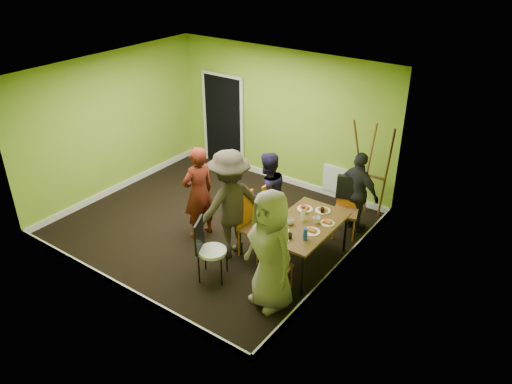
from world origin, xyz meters
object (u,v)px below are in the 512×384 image
Objects in this scene: chair_left_near at (251,222)px; person_back_end at (358,192)px; easel at (371,174)px; dining_table at (305,227)px; person_left_far at (267,195)px; person_left_near at (230,204)px; chair_left_far at (275,209)px; thermos at (303,214)px; orange_bottle at (305,212)px; blue_bottle at (305,234)px; chair_bentwood at (208,247)px; chair_back_end at (348,194)px; person_standing at (198,193)px; chair_front_end at (276,266)px; person_front_end at (271,250)px.

person_back_end is at bearing 148.70° from chair_left_near.
dining_table is at bearing -98.05° from easel.
easel is (0.26, 1.84, 0.26)m from dining_table.
person_left_far is at bearing 57.47° from person_back_end.
person_left_far is 0.84× the size of person_left_near.
chair_left_far is 4.72× the size of thermos.
blue_bottle is at bearing -59.03° from orange_bottle.
chair_bentwood reaches higher than orange_bottle.
dining_table is 1.44× the size of chair_back_end.
person_standing is at bearing -170.73° from dining_table.
person_left_near is at bearing 35.01° from chair_back_end.
person_left_far is (-1.21, 0.78, -0.07)m from blue_bottle.
chair_left_near is 1.08m from person_standing.
person_left_far is (-0.98, 0.40, 0.08)m from dining_table.
person_left_near reaches higher than chair_front_end.
thermos is (0.79, 0.31, 0.26)m from chair_left_near.
chair_bentwood is 0.60× the size of person_standing.
chair_back_end is 0.54× the size of easel.
chair_back_end reaches higher than dining_table.
dining_table is 7.75× the size of blue_bottle.
chair_bentwood is 4.32× the size of thermos.
person_standing is at bearing -66.44° from chair_left_far.
chair_left_far is at bearing 131.91° from person_standing.
easel is 0.46m from person_back_end.
thermos is 0.16× the size of person_back_end.
chair_front_end is 0.89× the size of chair_bentwood.
person_standing is at bearing -29.35° from person_left_far.
orange_bottle is at bearing 145.46° from person_left_near.
person_left_near reaches higher than chair_left_near.
chair_left_near is 1.08× the size of chair_bentwood.
easel is 1.25× the size of person_left_far.
thermos is at bearing -67.78° from orange_bottle.
chair_left_near is 4.65× the size of thermos.
easel reaches higher than person_left_near.
easel is 2.23m from blue_bottle.
person_back_end is at bearing 72.34° from orange_bottle.
person_standing is 2.16m from person_front_end.
orange_bottle is (0.60, -0.04, 0.18)m from chair_left_far.
orange_bottle is (-0.20, 1.14, 0.29)m from chair_front_end.
chair_left_far is 1.51m from person_back_end.
chair_left_near reaches higher than blue_bottle.
person_left_far is at bearing 153.66° from chair_bentwood.
easel reaches higher than chair_bentwood.
person_left_far is at bearing 159.57° from thermos.
easel reaches higher than orange_bottle.
person_back_end is at bearing 80.99° from dining_table.
person_left_near is 2.32m from person_back_end.
chair_left_far is 1.43m from chair_front_end.
easel is 2.94m from person_front_end.
chair_bentwood is at bearing 80.98° from person_back_end.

